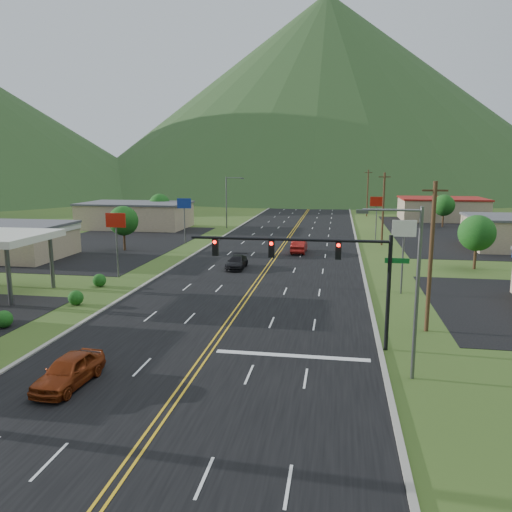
% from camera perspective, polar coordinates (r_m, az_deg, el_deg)
% --- Properties ---
extents(ground, '(500.00, 500.00, 0.00)m').
position_cam_1_polar(ground, '(20.45, -14.73, -22.58)').
color(ground, '#233D16').
rests_on(ground, ground).
extents(road, '(20.00, 460.00, 0.04)m').
position_cam_1_polar(road, '(20.45, -14.73, -22.58)').
color(road, black).
rests_on(road, ground).
extents(curb_east, '(0.30, 460.00, 0.14)m').
position_cam_1_polar(curb_east, '(19.24, 17.41, -25.06)').
color(curb_east, gray).
rests_on(curb_east, ground).
extents(traffic_signal, '(13.10, 0.43, 7.00)m').
position_cam_1_polar(traffic_signal, '(30.09, 7.42, -0.60)').
color(traffic_signal, black).
rests_on(traffic_signal, ground).
extents(streetlight_east, '(3.28, 0.25, 9.00)m').
position_cam_1_polar(streetlight_east, '(26.46, 17.31, -2.83)').
color(streetlight_east, '#59595E').
rests_on(streetlight_east, ground).
extents(streetlight_west, '(3.28, 0.25, 9.00)m').
position_cam_1_polar(streetlight_west, '(87.84, -3.20, 6.55)').
color(streetlight_west, '#59595E').
rests_on(streetlight_west, ground).
extents(building_west_mid, '(14.40, 10.40, 4.10)m').
position_cam_1_polar(building_west_mid, '(67.07, -26.73, 1.77)').
color(building_west_mid, tan).
rests_on(building_west_mid, ground).
extents(building_west_far, '(18.40, 11.40, 4.50)m').
position_cam_1_polar(building_west_far, '(91.17, -13.56, 4.57)').
color(building_west_far, tan).
rests_on(building_west_far, ground).
extents(building_east_far, '(16.40, 12.40, 4.50)m').
position_cam_1_polar(building_east_far, '(107.88, 20.45, 5.07)').
color(building_east_far, tan).
rests_on(building_east_far, ground).
extents(pole_sign_west_a, '(2.00, 0.18, 6.40)m').
position_cam_1_polar(pole_sign_west_a, '(50.69, -15.71, 3.23)').
color(pole_sign_west_a, '#59595E').
rests_on(pole_sign_west_a, ground).
extents(pole_sign_west_b, '(2.00, 0.18, 6.40)m').
position_cam_1_polar(pole_sign_west_b, '(71.11, -8.21, 5.46)').
color(pole_sign_west_b, '#59595E').
rests_on(pole_sign_west_b, ground).
extents(pole_sign_east_a, '(2.00, 0.18, 6.40)m').
position_cam_1_polar(pole_sign_east_a, '(44.30, 16.55, 2.21)').
color(pole_sign_east_a, '#59595E').
rests_on(pole_sign_east_a, ground).
extents(pole_sign_east_b, '(2.00, 0.18, 6.40)m').
position_cam_1_polar(pole_sign_east_b, '(75.98, 13.64, 5.58)').
color(pole_sign_east_b, '#59595E').
rests_on(pole_sign_east_b, ground).
extents(tree_west_a, '(3.84, 3.84, 5.82)m').
position_cam_1_polar(tree_west_a, '(66.85, -14.92, 3.91)').
color(tree_west_a, '#382314').
rests_on(tree_west_a, ground).
extents(tree_west_b, '(3.84, 3.84, 5.82)m').
position_cam_1_polar(tree_west_b, '(93.63, -10.95, 5.82)').
color(tree_west_b, '#382314').
rests_on(tree_west_b, ground).
extents(tree_east_a, '(3.84, 3.84, 5.82)m').
position_cam_1_polar(tree_east_a, '(57.86, 23.93, 2.41)').
color(tree_east_a, '#382314').
rests_on(tree_east_a, ground).
extents(tree_east_b, '(3.84, 3.84, 5.82)m').
position_cam_1_polar(tree_east_b, '(95.63, 20.67, 5.44)').
color(tree_east_b, '#382314').
rests_on(tree_east_b, ground).
extents(utility_pole_a, '(1.60, 0.28, 10.00)m').
position_cam_1_polar(utility_pole_a, '(34.59, 19.36, -0.02)').
color(utility_pole_a, '#382314').
rests_on(utility_pole_a, ground).
extents(utility_pole_b, '(1.60, 0.28, 10.00)m').
position_cam_1_polar(utility_pole_b, '(71.04, 14.33, 5.30)').
color(utility_pole_b, '#382314').
rests_on(utility_pole_b, ground).
extents(utility_pole_c, '(1.60, 0.28, 10.00)m').
position_cam_1_polar(utility_pole_c, '(110.86, 12.63, 7.08)').
color(utility_pole_c, '#382314').
rests_on(utility_pole_c, ground).
extents(utility_pole_d, '(1.60, 0.28, 10.00)m').
position_cam_1_polar(utility_pole_d, '(150.78, 11.82, 7.92)').
color(utility_pole_d, '#382314').
rests_on(utility_pole_d, ground).
extents(mountain_n, '(220.00, 220.00, 85.00)m').
position_cam_1_polar(mountain_n, '(237.75, 7.92, 17.89)').
color(mountain_n, '#1B3719').
rests_on(mountain_n, ground).
extents(car_red_near, '(2.12, 4.73, 1.58)m').
position_cam_1_polar(car_red_near, '(27.37, -20.60, -12.25)').
color(car_red_near, maroon).
rests_on(car_red_near, ground).
extents(car_dark_mid, '(1.92, 4.65, 1.34)m').
position_cam_1_polar(car_dark_mid, '(53.59, -2.21, -0.76)').
color(car_dark_mid, black).
rests_on(car_dark_mid, ground).
extents(car_red_far, '(1.81, 4.98, 1.63)m').
position_cam_1_polar(car_red_far, '(63.36, 4.94, 1.07)').
color(car_red_far, maroon).
rests_on(car_red_far, ground).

